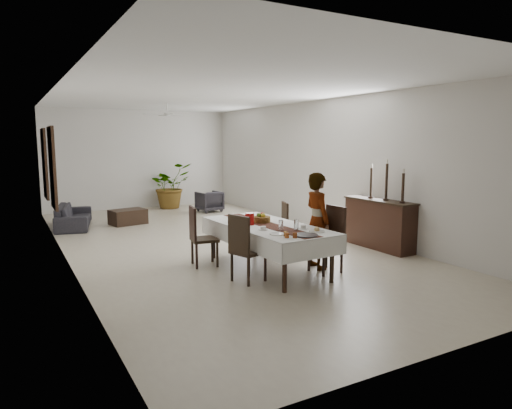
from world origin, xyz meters
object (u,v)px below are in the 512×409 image
(sideboard_body, at_px, (379,225))
(red_pitcher, at_px, (250,219))
(sofa, at_px, (74,216))
(dining_table_top, at_px, (267,227))
(woman, at_px, (317,221))

(sideboard_body, bearing_deg, red_pitcher, -178.19)
(red_pitcher, relative_size, sofa, 0.10)
(dining_table_top, distance_m, red_pitcher, 0.33)
(woman, bearing_deg, sofa, 34.09)
(sideboard_body, xyz_separation_m, sofa, (-5.20, 5.52, -0.20))
(red_pitcher, xyz_separation_m, sofa, (-2.12, 5.62, -0.60))
(sofa, bearing_deg, woman, -140.46)
(dining_table_top, height_order, sideboard_body, sideboard_body)
(dining_table_top, xyz_separation_m, sideboard_body, (2.82, 0.24, -0.25))
(woman, height_order, sofa, woman)
(sideboard_body, relative_size, sofa, 0.83)
(dining_table_top, distance_m, woman, 0.88)
(woman, distance_m, sofa, 6.91)
(dining_table_top, bearing_deg, red_pitcher, 149.04)
(dining_table_top, height_order, red_pitcher, red_pitcher)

